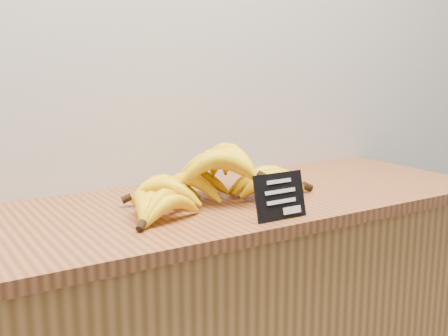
% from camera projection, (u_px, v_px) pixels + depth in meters
% --- Properties ---
extents(counter_top, '(1.51, 0.54, 0.03)m').
position_uv_depth(counter_top, '(213.00, 206.00, 1.40)').
color(counter_top, brown).
rests_on(counter_top, counter).
extents(chalkboard_sign, '(0.13, 0.03, 0.10)m').
position_uv_depth(chalkboard_sign, '(280.00, 196.00, 1.23)').
color(chalkboard_sign, black).
rests_on(chalkboard_sign, counter_top).
extents(banana_pile, '(0.55, 0.36, 0.13)m').
position_uv_depth(banana_pile, '(212.00, 181.00, 1.37)').
color(banana_pile, yellow).
rests_on(banana_pile, counter_top).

